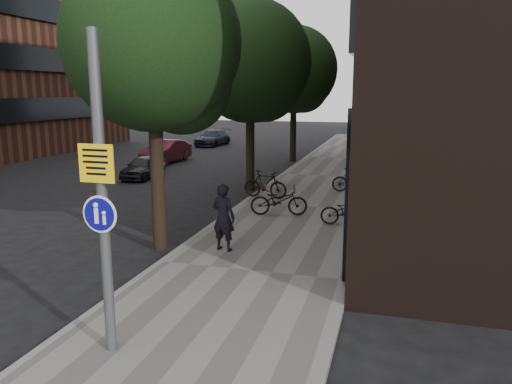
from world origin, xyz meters
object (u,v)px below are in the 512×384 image
(signpost, at_px, (102,197))
(pedestrian, at_px, (224,217))
(parked_car_near, at_px, (143,167))
(parked_bike_facade_near, at_px, (348,211))

(signpost, relative_size, pedestrian, 2.82)
(signpost, height_order, parked_car_near, signpost)
(parked_bike_facade_near, xyz_separation_m, parked_car_near, (-10.34, 6.45, -0.02))
(signpost, distance_m, parked_car_near, 16.83)
(signpost, relative_size, parked_bike_facade_near, 2.96)
(parked_bike_facade_near, relative_size, parked_car_near, 0.53)
(signpost, relative_size, parked_car_near, 1.56)
(parked_car_near, bearing_deg, signpost, -67.07)
(pedestrian, relative_size, parked_bike_facade_near, 1.05)
(parked_car_near, bearing_deg, pedestrian, -55.92)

